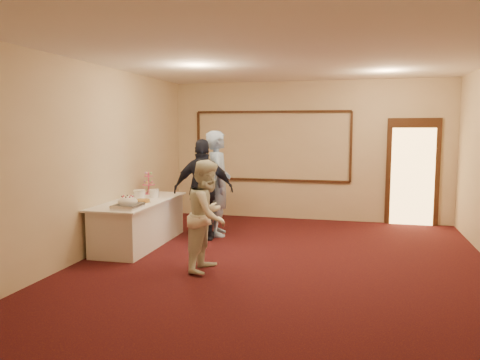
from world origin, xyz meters
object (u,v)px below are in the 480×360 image
Objects in this scene: cupcake_stand at (149,185)px; man at (218,183)px; plate_stack_a at (139,195)px; guest at (203,190)px; buffet_table at (140,222)px; woman at (208,215)px; tart at (142,201)px; pavlova_tray at (128,203)px; plate_stack_b at (154,193)px.

man is (1.31, 0.21, 0.05)m from cupcake_stand.
plate_stack_a is 1.12m from guest.
cupcake_stand is 0.25× the size of guest.
buffet_table is 1.95m from woman.
tart is (0.38, -1.06, -0.13)m from cupcake_stand.
cupcake_stand is at bearing 103.97° from pavlova_tray.
plate_stack_a is at bearing -77.09° from cupcake_stand.
guest reaches higher than tart.
buffet_table is at bearing 59.27° from woman.
plate_stack_a is 0.71× the size of tart.
buffet_table is 1.62m from man.
guest reaches higher than woman.
plate_stack_a is 2.00m from woman.
cupcake_stand is 1.58× the size of tart.
buffet_table is at bearing 19.39° from guest.
man is (0.91, 1.81, 0.12)m from pavlova_tray.
plate_stack_a is 0.13× the size of woman.
tart is at bearing -83.62° from plate_stack_b.
plate_stack_a is at bearing 57.74° from woman.
buffet_table is 1.16× the size of man.
guest reaches higher than cupcake_stand.
tart is 1.58m from man.
plate_stack_b is (0.14, 0.30, -0.01)m from plate_stack_a.
cupcake_stand reaches higher than buffet_table.
pavlova_tray reaches higher than tart.
plate_stack_a is 0.33m from plate_stack_b.
plate_stack_a is at bearing 14.27° from guest.
man is at bearing 53.79° from tart.
buffet_table is 1.24m from guest.
guest is (0.76, 1.39, 0.05)m from pavlova_tray.
tart is 0.16× the size of guest.
guest is at bearing 32.54° from buffet_table.
buffet_table is 1.25× the size of guest.
pavlova_tray is (0.19, -0.78, 0.46)m from buffet_table.
tart is 1.64m from woman.
woman is (1.58, -1.08, 0.39)m from buffet_table.
guest reaches higher than buffet_table.
cupcake_stand is 2.22× the size of plate_stack_a.
pavlova_tray is 0.90m from plate_stack_a.
plate_stack_b is at bearing 104.93° from man.
plate_stack_b is at bearing -54.36° from cupcake_stand.
buffet_table is 0.61m from plate_stack_b.
buffet_table is at bearing -75.83° from cupcake_stand.
tart is at bearing 92.12° from pavlova_tray.
pavlova_tray is at bearing -85.60° from plate_stack_b.
man reaches higher than tart.
plate_stack_a is (0.17, -0.73, -0.08)m from cupcake_stand.
man is at bearing 43.29° from buffet_table.
guest is (0.99, 0.51, 0.05)m from plate_stack_a.
buffet_table is at bearing -66.40° from plate_stack_a.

